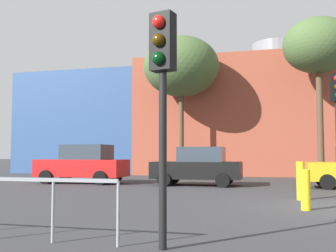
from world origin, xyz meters
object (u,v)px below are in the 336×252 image
parked_car_1 (198,166)px  bollard_yellow_1 (300,181)px  bare_tree_0 (318,47)px  bollard_yellow_0 (306,190)px  traffic_light_near_left (162,74)px  parked_car_0 (83,164)px  bare_tree_1 (181,67)px

parked_car_1 → bollard_yellow_1: size_ratio=3.41×
bare_tree_0 → bollard_yellow_0: (-1.72, -12.90, -6.93)m
bollard_yellow_1 → bare_tree_0: bearing=80.8°
traffic_light_near_left → bollard_yellow_1: (2.40, 7.50, -2.05)m
parked_car_0 → bare_tree_1: bare_tree_1 is taller
bare_tree_0 → bollard_yellow_1: bare_tree_0 is taller
bollard_yellow_1 → traffic_light_near_left: bearing=-107.7°
traffic_light_near_left → parked_car_1: bearing=-158.6°
traffic_light_near_left → bare_tree_1: (-3.90, 18.55, 4.21)m
parked_car_1 → bare_tree_0: (5.88, 5.41, 6.57)m
parked_car_0 → bare_tree_0: bare_tree_0 is taller
bollard_yellow_0 → parked_car_1: bearing=119.0°
parked_car_1 → bare_tree_1: bearing=-70.5°
parked_car_1 → bollard_yellow_0: bearing=119.0°
traffic_light_near_left → parked_car_0: bearing=-135.8°
parked_car_0 → bollard_yellow_1: bearing=152.9°
parked_car_1 → bollard_yellow_0: (4.15, -7.49, -0.36)m
parked_car_0 → parked_car_1: (5.73, -0.00, -0.07)m
bollard_yellow_0 → bare_tree_1: bearing=115.0°
bare_tree_0 → bare_tree_1: size_ratio=1.04×
bare_tree_0 → bare_tree_1: (-8.00, 0.59, -0.59)m
bollard_yellow_0 → bollard_yellow_1: bearing=89.6°
bare_tree_0 → bollard_yellow_1: size_ratio=7.65×
bare_tree_1 → parked_car_0: bearing=-120.9°
parked_car_0 → parked_car_1: parked_car_0 is taller
parked_car_0 → bare_tree_1: 9.16m
bare_tree_0 → bare_tree_1: 8.05m
traffic_light_near_left → bollard_yellow_1: bearing=175.7°
parked_car_0 → bare_tree_1: (3.60, 6.00, 5.91)m
traffic_light_near_left → bollard_yellow_1: 8.14m
bare_tree_0 → bare_tree_1: bare_tree_0 is taller
traffic_light_near_left → bollard_yellow_0: size_ratio=3.49×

